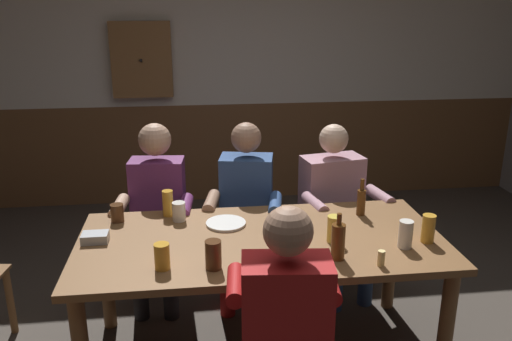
{
  "coord_description": "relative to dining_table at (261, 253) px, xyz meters",
  "views": [
    {
      "loc": [
        -0.35,
        -2.48,
        1.99
      ],
      "look_at": [
        0.0,
        0.35,
        1.06
      ],
      "focal_mm": 36.81,
      "sensor_mm": 36.0,
      "label": 1
    }
  ],
  "objects": [
    {
      "name": "back_wall_upper",
      "position": [
        0.0,
        2.63,
        1.15
      ],
      "size": [
        6.08,
        0.12,
        1.61
      ],
      "primitive_type": "cube",
      "color": "beige"
    },
    {
      "name": "back_wall_wainscot",
      "position": [
        0.0,
        2.63,
        -0.15
      ],
      "size": [
        6.08,
        0.12,
        1.0
      ],
      "primitive_type": "cube",
      "color": "brown",
      "rests_on": "ground_plane"
    },
    {
      "name": "dining_table",
      "position": [
        0.0,
        0.0,
        0.0
      ],
      "size": [
        2.0,
        0.95,
        0.74
      ],
      "color": "brown",
      "rests_on": "ground_plane"
    },
    {
      "name": "person_0",
      "position": [
        -0.61,
        0.7,
        0.02
      ],
      "size": [
        0.52,
        0.52,
        1.23
      ],
      "rotation": [
        0.0,
        0.0,
        3.05
      ],
      "color": "#6B2D66",
      "rests_on": "ground_plane"
    },
    {
      "name": "person_1",
      "position": [
        -0.02,
        0.69,
        0.01
      ],
      "size": [
        0.54,
        0.58,
        1.22
      ],
      "rotation": [
        0.0,
        0.0,
        2.95
      ],
      "color": "#2D4C84",
      "rests_on": "ground_plane"
    },
    {
      "name": "person_2",
      "position": [
        0.61,
        0.7,
        0.0
      ],
      "size": [
        0.6,
        0.58,
        1.19
      ],
      "rotation": [
        0.0,
        0.0,
        3.33
      ],
      "color": "#B78493",
      "rests_on": "ground_plane"
    },
    {
      "name": "person_3",
      "position": [
        0.01,
        -0.7,
        0.02
      ],
      "size": [
        0.53,
        0.54,
        1.24
      ],
      "rotation": [
        0.0,
        0.0,
        -0.1
      ],
      "color": "#AD1919",
      "rests_on": "ground_plane"
    },
    {
      "name": "table_candle",
      "position": [
        0.54,
        -0.38,
        0.13
      ],
      "size": [
        0.04,
        0.04,
        0.08
      ],
      "primitive_type": "cylinder",
      "color": "#F9E08C",
      "rests_on": "dining_table"
    },
    {
      "name": "condiment_caddy",
      "position": [
        -0.9,
        0.07,
        0.12
      ],
      "size": [
        0.14,
        0.1,
        0.05
      ],
      "primitive_type": "cube",
      "color": "#B2B7BC",
      "rests_on": "dining_table"
    },
    {
      "name": "plate_0",
      "position": [
        -0.18,
        0.21,
        0.1
      ],
      "size": [
        0.23,
        0.23,
        0.01
      ],
      "primitive_type": "cylinder",
      "color": "white",
      "rests_on": "dining_table"
    },
    {
      "name": "bottle_0",
      "position": [
        0.35,
        -0.28,
        0.19
      ],
      "size": [
        0.07,
        0.07,
        0.25
      ],
      "color": "#593314",
      "rests_on": "dining_table"
    },
    {
      "name": "bottle_1",
      "position": [
        0.64,
        0.26,
        0.18
      ],
      "size": [
        0.05,
        0.05,
        0.23
      ],
      "color": "#593314",
      "rests_on": "dining_table"
    },
    {
      "name": "pint_glass_0",
      "position": [
        -0.52,
        0.39,
        0.17
      ],
      "size": [
        0.07,
        0.07,
        0.16
      ],
      "primitive_type": "cylinder",
      "color": "gold",
      "rests_on": "dining_table"
    },
    {
      "name": "pint_glass_1",
      "position": [
        0.88,
        -0.15,
        0.17
      ],
      "size": [
        0.07,
        0.07,
        0.15
      ],
      "primitive_type": "cylinder",
      "color": "gold",
      "rests_on": "dining_table"
    },
    {
      "name": "pint_glass_2",
      "position": [
        -0.81,
        0.34,
        0.14
      ],
      "size": [
        0.08,
        0.08,
        0.11
      ],
      "primitive_type": "cylinder",
      "color": "#4C2D19",
      "rests_on": "dining_table"
    },
    {
      "name": "pint_glass_3",
      "position": [
        -0.27,
        -0.3,
        0.16
      ],
      "size": [
        0.08,
        0.08,
        0.15
      ],
      "primitive_type": "cylinder",
      "color": "#4C2D19",
      "rests_on": "dining_table"
    },
    {
      "name": "pint_glass_4",
      "position": [
        0.74,
        -0.2,
        0.17
      ],
      "size": [
        0.07,
        0.07,
        0.15
      ],
      "primitive_type": "cylinder",
      "color": "white",
      "rests_on": "dining_table"
    },
    {
      "name": "pint_glass_5",
      "position": [
        0.38,
        -0.09,
        0.17
      ],
      "size": [
        0.07,
        0.07,
        0.15
      ],
      "primitive_type": "cylinder",
      "color": "#E5C64C",
      "rests_on": "dining_table"
    },
    {
      "name": "pint_glass_6",
      "position": [
        -0.45,
        0.31,
        0.15
      ],
      "size": [
        0.08,
        0.08,
        0.11
      ],
      "primitive_type": "cylinder",
      "color": "white",
      "rests_on": "dining_table"
    },
    {
      "name": "pint_glass_7",
      "position": [
        -0.52,
        -0.28,
        0.16
      ],
      "size": [
        0.08,
        0.08,
        0.13
      ],
      "primitive_type": "cylinder",
      "color": "gold",
      "rests_on": "dining_table"
    },
    {
      "name": "wall_dart_cabinet",
      "position": [
        -0.8,
        2.5,
        0.8
      ],
      "size": [
        0.56,
        0.15,
        0.7
      ],
      "color": "brown"
    }
  ]
}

